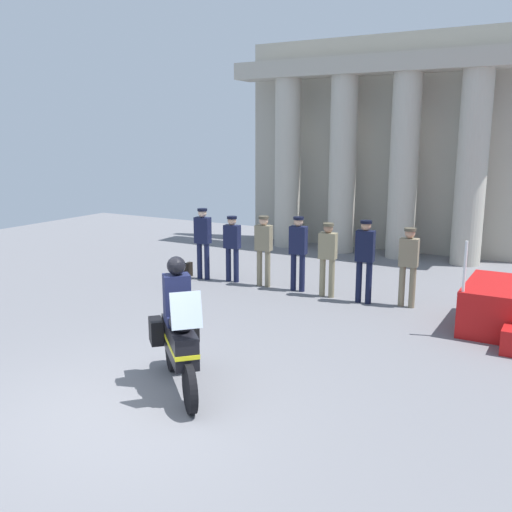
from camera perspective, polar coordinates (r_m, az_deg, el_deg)
name	(u,v)px	position (r m, az deg, el deg)	size (l,w,h in m)	color
ground_plane	(125,410)	(7.92, -12.98, -14.78)	(28.46, 28.46, 0.00)	slate
colonnade_backdrop	(378,144)	(17.69, 12.12, 10.90)	(8.85, 1.66, 6.44)	#A49F91
officer_in_row_0	(203,238)	(14.12, -5.33, 1.83)	(0.40, 0.25, 1.77)	#141938
officer_in_row_1	(232,243)	(13.84, -2.40, 1.27)	(0.40, 0.25, 1.61)	#141938
officer_in_row_2	(264,245)	(13.39, 0.76, 1.08)	(0.40, 0.25, 1.68)	#7A7056
officer_in_row_3	(298,248)	(13.02, 4.23, 0.84)	(0.40, 0.25, 1.72)	#141938
officer_in_row_4	(328,254)	(12.61, 7.16, 0.23)	(0.40, 0.25, 1.65)	#847A5B
officer_in_row_5	(365,255)	(12.24, 10.81, 0.12)	(0.40, 0.25, 1.78)	black
officer_in_row_6	(408,261)	(12.17, 14.98, -0.46)	(0.40, 0.25, 1.67)	#7A7056
motorcycle_with_rider	(179,334)	(8.15, -7.73, -7.70)	(1.60, 1.52, 1.90)	black
briefcase_on_ground	(188,270)	(14.56, -6.85, -1.39)	(0.10, 0.32, 0.36)	black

